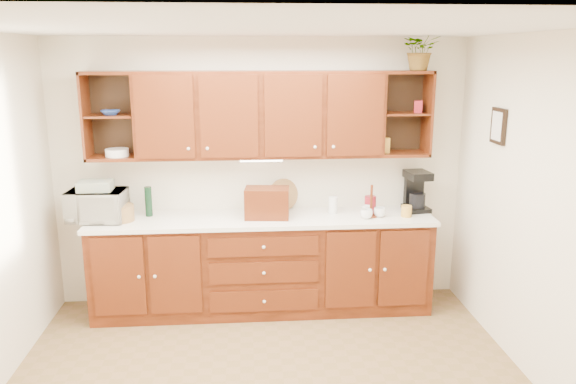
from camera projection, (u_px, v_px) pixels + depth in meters
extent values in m
plane|color=white|center=(267.00, 28.00, 3.51)|extent=(4.00, 4.00, 0.00)
plane|color=#EBE1C6|center=(261.00, 173.00, 5.52)|extent=(4.00, 0.00, 4.00)
plane|color=#EBE1C6|center=(550.00, 219.00, 3.98)|extent=(0.00, 3.50, 3.50)
cube|color=#351306|center=(263.00, 265.00, 5.43)|extent=(3.20, 0.60, 0.90)
cube|color=white|center=(262.00, 219.00, 5.31)|extent=(3.24, 0.64, 0.04)
cube|color=#351306|center=(261.00, 115.00, 5.22)|extent=(2.30, 0.33, 0.80)
cube|color=black|center=(114.00, 114.00, 5.26)|extent=(0.45, 0.02, 0.80)
cube|color=black|center=(401.00, 112.00, 5.47)|extent=(0.45, 0.02, 0.80)
cube|color=#351306|center=(110.00, 116.00, 5.11)|extent=(0.43, 0.30, 0.02)
cube|color=#351306|center=(405.00, 113.00, 5.32)|extent=(0.43, 0.30, 0.02)
cube|color=#351306|center=(407.00, 72.00, 5.23)|extent=(0.45, 0.33, 0.03)
cube|color=white|center=(261.00, 160.00, 5.27)|extent=(0.40, 0.05, 0.02)
cube|color=black|center=(498.00, 126.00, 4.72)|extent=(0.03, 0.24, 0.30)
cylinder|color=#A47444|center=(120.00, 213.00, 5.17)|extent=(0.30, 0.30, 0.15)
imported|color=beige|center=(97.00, 206.00, 5.16)|extent=(0.54, 0.38, 0.29)
cube|color=tan|center=(95.00, 186.00, 5.12)|extent=(0.30, 0.22, 0.09)
cylinder|color=black|center=(149.00, 201.00, 5.31)|extent=(0.09, 0.09, 0.28)
cylinder|color=#A47444|center=(284.00, 208.00, 5.56)|extent=(0.32, 0.20, 0.31)
cube|color=#351306|center=(267.00, 203.00, 5.25)|extent=(0.43, 0.29, 0.29)
cylinder|color=#351306|center=(371.00, 201.00, 5.28)|extent=(0.02, 0.02, 0.31)
cylinder|color=#351306|center=(371.00, 216.00, 5.32)|extent=(0.12, 0.12, 0.02)
imported|color=white|center=(380.00, 212.00, 5.30)|extent=(0.14, 0.14, 0.09)
imported|color=white|center=(367.00, 210.00, 5.38)|extent=(0.14, 0.14, 0.09)
imported|color=white|center=(366.00, 214.00, 5.24)|extent=(0.14, 0.14, 0.09)
cylinder|color=maroon|center=(370.00, 204.00, 5.47)|extent=(0.14, 0.14, 0.16)
cylinder|color=white|center=(333.00, 205.00, 5.41)|extent=(0.09, 0.09, 0.16)
cylinder|color=gold|center=(406.00, 211.00, 5.31)|extent=(0.11, 0.11, 0.11)
cube|color=black|center=(416.00, 208.00, 5.52)|extent=(0.24, 0.30, 0.04)
cube|color=black|center=(414.00, 189.00, 5.58)|extent=(0.20, 0.09, 0.34)
cube|color=black|center=(418.00, 175.00, 5.44)|extent=(0.24, 0.30, 0.07)
cylinder|color=black|center=(417.00, 201.00, 5.48)|extent=(0.18, 0.18, 0.15)
imported|color=#274490|center=(110.00, 113.00, 5.09)|extent=(0.20, 0.20, 0.04)
cylinder|color=white|center=(117.00, 153.00, 5.17)|extent=(0.25, 0.25, 0.07)
cube|color=gold|center=(385.00, 145.00, 5.35)|extent=(0.09, 0.07, 0.14)
cube|color=maroon|center=(418.00, 107.00, 5.29)|extent=(0.09, 0.08, 0.11)
imported|color=#999999|center=(421.00, 49.00, 5.13)|extent=(0.37, 0.33, 0.38)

